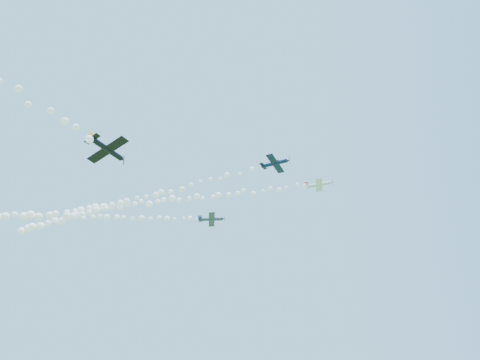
% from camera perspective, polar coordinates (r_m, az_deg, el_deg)
% --- Properties ---
extents(plane_white, '(7.45, 7.69, 2.04)m').
position_cam_1_polar(plane_white, '(103.50, 11.14, -0.62)').
color(plane_white, white).
extents(smoke_trail_white, '(69.42, 4.50, 3.08)m').
position_cam_1_polar(smoke_trail_white, '(109.08, -8.53, -2.72)').
color(smoke_trail_white, white).
extents(plane_navy, '(7.15, 7.58, 2.30)m').
position_cam_1_polar(plane_navy, '(89.49, 5.04, 2.38)').
color(plane_navy, '#0C1835').
extents(smoke_trail_navy, '(79.06, 20.29, 2.81)m').
position_cam_1_polar(smoke_trail_navy, '(109.63, -16.15, -3.16)').
color(smoke_trail_navy, white).
extents(plane_grey, '(7.11, 7.54, 1.91)m').
position_cam_1_polar(plane_grey, '(104.60, -4.06, -5.58)').
color(plane_grey, '#33394A').
extents(smoke_trail_grey, '(60.37, 20.68, 3.21)m').
position_cam_1_polar(smoke_trail_grey, '(109.83, -21.99, -4.83)').
color(smoke_trail_grey, white).
extents(plane_black, '(7.77, 7.39, 2.55)m').
position_cam_1_polar(plane_black, '(67.92, -18.33, 4.17)').
color(plane_black, black).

